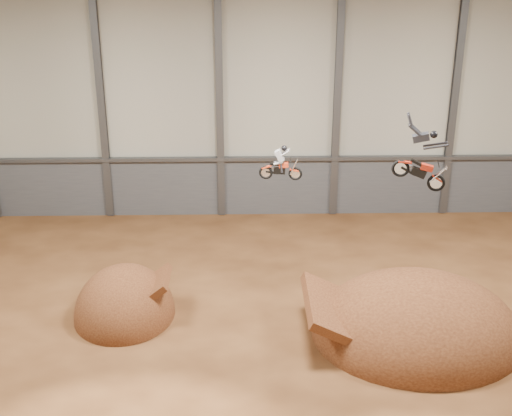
{
  "coord_description": "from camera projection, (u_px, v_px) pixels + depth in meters",
  "views": [
    {
      "loc": [
        -2.08,
        -24.6,
        17.12
      ],
      "look_at": [
        -1.5,
        4.0,
        4.99
      ],
      "focal_mm": 50.0,
      "sensor_mm": 36.0,
      "label": 1
    }
  ],
  "objects": [
    {
      "name": "fmx_rider_b",
      "position": [
        417.0,
        153.0,
        27.68
      ],
      "size": [
        3.7,
        1.49,
        3.36
      ],
      "primitive_type": null,
      "rotation": [
        0.0,
        0.35,
        -0.19
      ],
      "color": "red"
    },
    {
      "name": "landing_ramp",
      "position": [
        415.0,
        335.0,
        30.86
      ],
      "size": [
        9.02,
        7.98,
        5.2
      ],
      "primitive_type": "ellipsoid",
      "color": "#411F10",
      "rests_on": "ground"
    },
    {
      "name": "steel_column_1",
      "position": [
        101.0,
        101.0,
        40.07
      ],
      "size": [
        0.4,
        0.36,
        13.9
      ],
      "primitive_type": "cube",
      "color": "#47494F",
      "rests_on": "ground"
    },
    {
      "name": "steel_rail",
      "position": [
        278.0,
        159.0,
        41.56
      ],
      "size": [
        39.8,
        0.35,
        0.2
      ],
      "primitive_type": "cube",
      "color": "#47494F",
      "rests_on": "lower_band_back"
    },
    {
      "name": "floor",
      "position": [
        294.0,
        357.0,
        29.37
      ],
      "size": [
        40.0,
        40.0,
        0.0
      ],
      "primitive_type": "plane",
      "color": "#482713",
      "rests_on": "ground"
    },
    {
      "name": "back_wall",
      "position": [
        278.0,
        100.0,
        40.44
      ],
      "size": [
        40.0,
        0.1,
        14.0
      ],
      "primitive_type": "cube",
      "color": "#B9B5A4",
      "rests_on": "ground"
    },
    {
      "name": "lower_band_back",
      "position": [
        277.0,
        186.0,
        42.4
      ],
      "size": [
        39.8,
        0.18,
        3.5
      ],
      "primitive_type": "cube",
      "color": "#4C4E53",
      "rests_on": "ground"
    },
    {
      "name": "steel_column_2",
      "position": [
        220.0,
        101.0,
        40.2
      ],
      "size": [
        0.4,
        0.36,
        13.9
      ],
      "primitive_type": "cube",
      "color": "#47494F",
      "rests_on": "ground"
    },
    {
      "name": "takeoff_ramp",
      "position": [
        125.0,
        315.0,
        32.4
      ],
      "size": [
        4.54,
        5.24,
        4.54
      ],
      "primitive_type": "ellipsoid",
      "color": "#411F10",
      "rests_on": "ground"
    },
    {
      "name": "steel_column_3",
      "position": [
        337.0,
        100.0,
        40.32
      ],
      "size": [
        0.4,
        0.36,
        13.9
      ],
      "primitive_type": "cube",
      "color": "#47494F",
      "rests_on": "ground"
    },
    {
      "name": "fmx_rider_a",
      "position": [
        281.0,
        161.0,
        30.86
      ],
      "size": [
        1.97,
        0.98,
        1.71
      ],
      "primitive_type": null,
      "rotation": [
        0.0,
        -0.01,
        -0.14
      ],
      "color": "#ED3E19"
    },
    {
      "name": "steel_column_4",
      "position": [
        454.0,
        100.0,
        40.45
      ],
      "size": [
        0.4,
        0.36,
        13.9
      ],
      "primitive_type": "cube",
      "color": "#47494F",
      "rests_on": "ground"
    },
    {
      "name": "ceiling",
      "position": [
        303.0,
        7.0,
        23.9
      ],
      "size": [
        40.0,
        40.0,
        0.0
      ],
      "primitive_type": "plane",
      "color": "black",
      "rests_on": "back_wall"
    }
  ]
}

